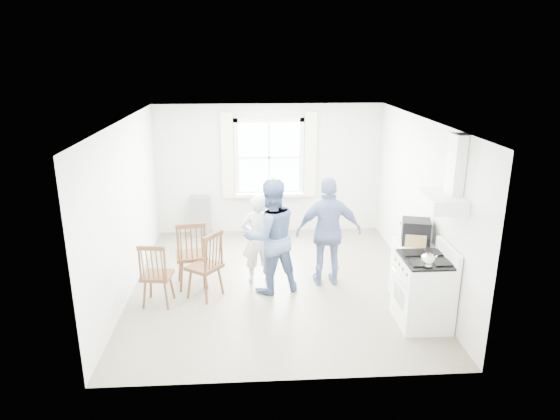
{
  "coord_description": "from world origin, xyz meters",
  "views": [
    {
      "loc": [
        -0.4,
        -7.28,
        3.53
      ],
      "look_at": [
        0.07,
        0.2,
        1.17
      ],
      "focal_mm": 32.0,
      "sensor_mm": 36.0,
      "label": 1
    }
  ],
  "objects_px": {
    "stereo_stack": "(416,232)",
    "windsor_chair_c": "(210,258)",
    "low_cabinet": "(412,271)",
    "person_right": "(329,232)",
    "windsor_chair_b": "(154,269)",
    "person_mid": "(271,236)",
    "windsor_chair_a": "(191,248)",
    "gas_stove": "(423,290)",
    "person_left": "(258,239)"
  },
  "relations": [
    {
      "from": "stereo_stack",
      "to": "windsor_chair_c",
      "type": "xyz_separation_m",
      "value": [
        -2.99,
        0.23,
        -0.43
      ]
    },
    {
      "from": "windsor_chair_a",
      "to": "person_right",
      "type": "bearing_deg",
      "value": 1.43
    },
    {
      "from": "windsor_chair_c",
      "to": "stereo_stack",
      "type": "bearing_deg",
      "value": -4.41
    },
    {
      "from": "windsor_chair_a",
      "to": "person_mid",
      "type": "bearing_deg",
      "value": -6.75
    },
    {
      "from": "stereo_stack",
      "to": "windsor_chair_b",
      "type": "distance_m",
      "value": 3.79
    },
    {
      "from": "person_mid",
      "to": "person_right",
      "type": "height_order",
      "value": "person_mid"
    },
    {
      "from": "low_cabinet",
      "to": "windsor_chair_c",
      "type": "height_order",
      "value": "windsor_chair_c"
    },
    {
      "from": "stereo_stack",
      "to": "windsor_chair_b",
      "type": "height_order",
      "value": "stereo_stack"
    },
    {
      "from": "windsor_chair_a",
      "to": "windsor_chair_c",
      "type": "xyz_separation_m",
      "value": [
        0.3,
        -0.34,
        -0.03
      ]
    },
    {
      "from": "low_cabinet",
      "to": "windsor_chair_c",
      "type": "xyz_separation_m",
      "value": [
        -2.98,
        0.21,
        0.19
      ]
    },
    {
      "from": "stereo_stack",
      "to": "windsor_chair_c",
      "type": "bearing_deg",
      "value": 175.59
    },
    {
      "from": "stereo_stack",
      "to": "person_mid",
      "type": "relative_size",
      "value": 0.26
    },
    {
      "from": "windsor_chair_b",
      "to": "windsor_chair_a",
      "type": "bearing_deg",
      "value": 50.85
    },
    {
      "from": "windsor_chair_a",
      "to": "person_left",
      "type": "relative_size",
      "value": 0.76
    },
    {
      "from": "stereo_stack",
      "to": "low_cabinet",
      "type": "bearing_deg",
      "value": 98.87
    },
    {
      "from": "windsor_chair_b",
      "to": "person_right",
      "type": "distance_m",
      "value": 2.68
    },
    {
      "from": "windsor_chair_c",
      "to": "windsor_chair_a",
      "type": "bearing_deg",
      "value": 131.62
    },
    {
      "from": "stereo_stack",
      "to": "gas_stove",
      "type": "bearing_deg",
      "value": -96.05
    },
    {
      "from": "person_mid",
      "to": "stereo_stack",
      "type": "bearing_deg",
      "value": 150.18
    },
    {
      "from": "gas_stove",
      "to": "person_mid",
      "type": "bearing_deg",
      "value": 151.02
    },
    {
      "from": "stereo_stack",
      "to": "windsor_chair_a",
      "type": "xyz_separation_m",
      "value": [
        -3.29,
        0.57,
        -0.4
      ]
    },
    {
      "from": "person_right",
      "to": "person_mid",
      "type": "bearing_deg",
      "value": 11.57
    },
    {
      "from": "windsor_chair_b",
      "to": "person_left",
      "type": "bearing_deg",
      "value": 27.47
    },
    {
      "from": "gas_stove",
      "to": "windsor_chair_c",
      "type": "height_order",
      "value": "gas_stove"
    },
    {
      "from": "stereo_stack",
      "to": "windsor_chair_c",
      "type": "relative_size",
      "value": 0.45
    },
    {
      "from": "gas_stove",
      "to": "windsor_chair_c",
      "type": "distance_m",
      "value": 3.06
    },
    {
      "from": "gas_stove",
      "to": "person_right",
      "type": "distance_m",
      "value": 1.75
    },
    {
      "from": "low_cabinet",
      "to": "windsor_chair_b",
      "type": "distance_m",
      "value": 3.76
    },
    {
      "from": "person_left",
      "to": "person_mid",
      "type": "xyz_separation_m",
      "value": [
        0.19,
        -0.34,
        0.16
      ]
    },
    {
      "from": "low_cabinet",
      "to": "windsor_chair_b",
      "type": "relative_size",
      "value": 0.91
    },
    {
      "from": "stereo_stack",
      "to": "person_left",
      "type": "distance_m",
      "value": 2.42
    },
    {
      "from": "low_cabinet",
      "to": "person_mid",
      "type": "relative_size",
      "value": 0.51
    },
    {
      "from": "low_cabinet",
      "to": "person_right",
      "type": "bearing_deg",
      "value": 152.4
    },
    {
      "from": "low_cabinet",
      "to": "stereo_stack",
      "type": "bearing_deg",
      "value": -81.13
    },
    {
      "from": "person_mid",
      "to": "person_right",
      "type": "xyz_separation_m",
      "value": [
        0.91,
        0.2,
        -0.02
      ]
    },
    {
      "from": "windsor_chair_b",
      "to": "person_right",
      "type": "height_order",
      "value": "person_right"
    },
    {
      "from": "gas_stove",
      "to": "stereo_stack",
      "type": "relative_size",
      "value": 2.38
    },
    {
      "from": "windsor_chair_a",
      "to": "person_mid",
      "type": "xyz_separation_m",
      "value": [
        1.21,
        -0.14,
        0.21
      ]
    },
    {
      "from": "windsor_chair_a",
      "to": "person_right",
      "type": "height_order",
      "value": "person_right"
    },
    {
      "from": "windsor_chair_b",
      "to": "person_mid",
      "type": "relative_size",
      "value": 0.55
    },
    {
      "from": "windsor_chair_c",
      "to": "person_mid",
      "type": "height_order",
      "value": "person_mid"
    },
    {
      "from": "windsor_chair_c",
      "to": "person_left",
      "type": "xyz_separation_m",
      "value": [
        0.72,
        0.54,
        0.09
      ]
    },
    {
      "from": "windsor_chair_b",
      "to": "person_right",
      "type": "relative_size",
      "value": 0.57
    },
    {
      "from": "windsor_chair_a",
      "to": "person_right",
      "type": "relative_size",
      "value": 0.64
    },
    {
      "from": "windsor_chair_b",
      "to": "person_mid",
      "type": "distance_m",
      "value": 1.76
    },
    {
      "from": "person_right",
      "to": "person_left",
      "type": "bearing_deg",
      "value": -8.14
    },
    {
      "from": "stereo_stack",
      "to": "windsor_chair_a",
      "type": "bearing_deg",
      "value": 170.15
    },
    {
      "from": "windsor_chair_a",
      "to": "person_mid",
      "type": "distance_m",
      "value": 1.24
    },
    {
      "from": "windsor_chair_c",
      "to": "windsor_chair_b",
      "type": "bearing_deg",
      "value": -162.96
    },
    {
      "from": "windsor_chair_b",
      "to": "windsor_chair_c",
      "type": "distance_m",
      "value": 0.81
    }
  ]
}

